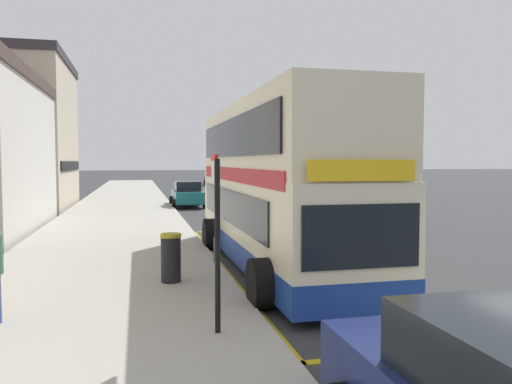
{
  "coord_description": "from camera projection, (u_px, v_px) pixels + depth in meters",
  "views": [
    {
      "loc": [
        -6.14,
        -5.6,
        2.87
      ],
      "look_at": [
        -2.85,
        8.31,
        2.0
      ],
      "focal_mm": 35.36,
      "sensor_mm": 36.0,
      "label": 1
    }
  ],
  "objects": [
    {
      "name": "ground_plane",
      "position": [
        221.0,
        199.0,
        38.11
      ],
      "size": [
        260.0,
        260.0,
        0.0
      ],
      "primitive_type": "plane",
      "color": "#333335"
    },
    {
      "name": "pavement_near",
      "position": [
        125.0,
        200.0,
        36.49
      ],
      "size": [
        6.0,
        76.0,
        0.14
      ],
      "primitive_type": "cube",
      "color": "#A39E93",
      "rests_on": "ground"
    },
    {
      "name": "double_decker_bus",
      "position": [
        275.0,
        191.0,
        13.77
      ],
      "size": [
        3.17,
        10.92,
        4.4
      ],
      "color": "beige",
      "rests_on": "ground"
    },
    {
      "name": "bus_bay_markings",
      "position": [
        275.0,
        264.0,
        14.12
      ],
      "size": [
        3.18,
        13.81,
        0.01
      ],
      "color": "gold",
      "rests_on": "ground"
    },
    {
      "name": "bus_stop_sign",
      "position": [
        217.0,
        229.0,
        8.01
      ],
      "size": [
        0.09,
        0.51,
        2.84
      ],
      "color": "black",
      "rests_on": "pavement_near"
    },
    {
      "name": "parked_car_teal_behind",
      "position": [
        214.0,
        179.0,
        60.74
      ],
      "size": [
        2.09,
        4.2,
        1.62
      ],
      "rotation": [
        0.0,
        0.0,
        -0.01
      ],
      "color": "#196066",
      "rests_on": "ground"
    },
    {
      "name": "parked_car_teal_across",
      "position": [
        187.0,
        194.0,
        31.8
      ],
      "size": [
        2.09,
        4.2,
        1.62
      ],
      "rotation": [
        0.0,
        0.0,
        -0.01
      ],
      "color": "#196066",
      "rests_on": "ground"
    },
    {
      "name": "litter_bin",
      "position": [
        171.0,
        258.0,
        11.4
      ],
      "size": [
        0.47,
        0.47,
        1.1
      ],
      "color": "black",
      "rests_on": "pavement_near"
    }
  ]
}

